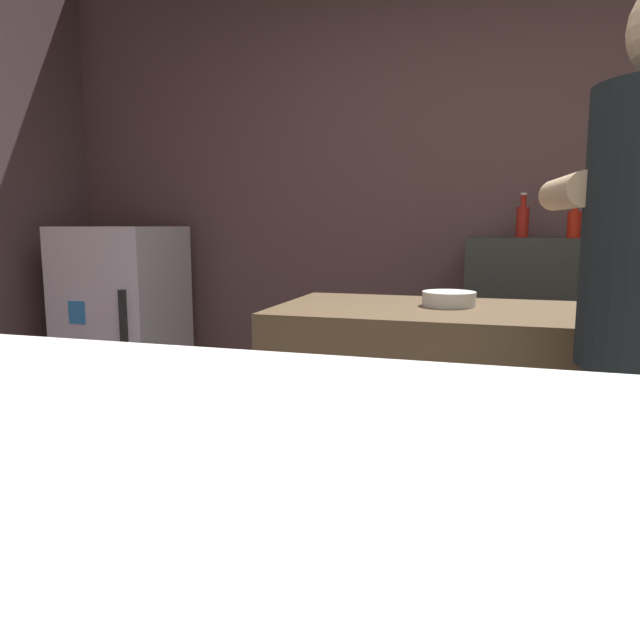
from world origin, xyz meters
name	(u,v)px	position (x,y,z in m)	size (l,w,h in m)	color
wall_back	(510,193)	(0.00, 2.20, 1.35)	(5.20, 0.10, 2.70)	brown
prep_counter	(620,469)	(0.35, 0.73, 0.46)	(2.10, 0.60, 0.93)	brown
back_shelf	(561,355)	(0.27, 1.92, 0.56)	(0.91, 0.36, 1.13)	#363936
mini_fridge	(125,331)	(-2.06, 1.75, 0.59)	(0.58, 0.58, 1.18)	white
mixing_bowl	(450,299)	(-0.17, 0.78, 0.95)	(0.17, 0.17, 0.05)	silver
bottle_soy	(524,220)	(0.07, 1.97, 1.21)	(0.06, 0.06, 0.21)	red
bottle_hot_sauce	(575,223)	(0.29, 1.83, 1.19)	(0.06, 0.06, 0.18)	red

